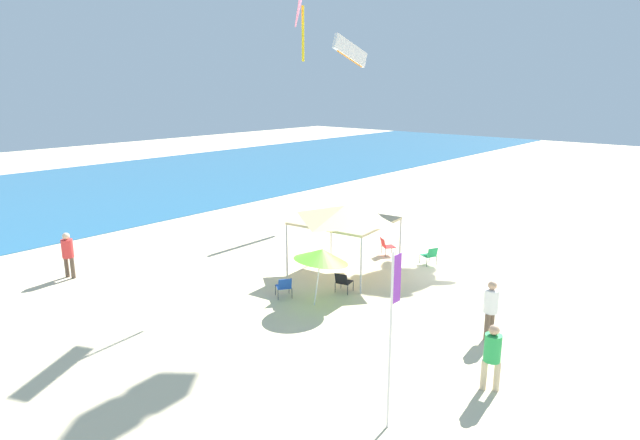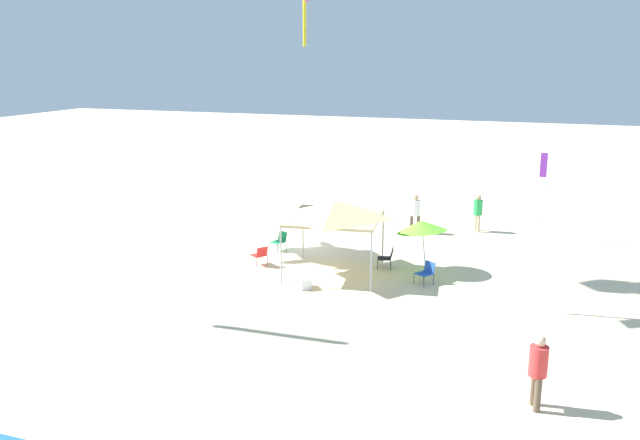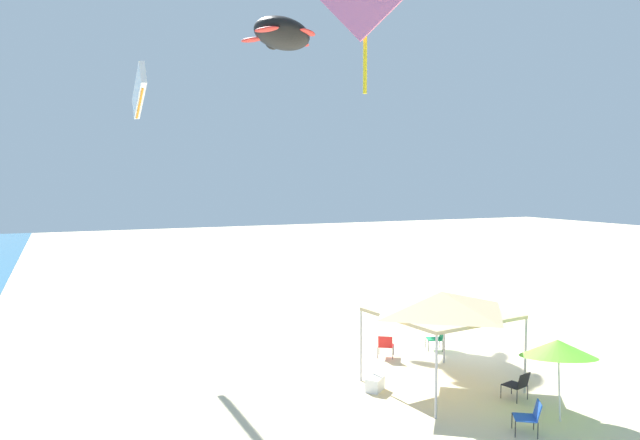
% 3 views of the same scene
% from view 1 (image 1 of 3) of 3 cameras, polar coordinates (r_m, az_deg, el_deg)
% --- Properties ---
extents(ground, '(120.00, 120.00, 0.10)m').
position_cam_1_polar(ground, '(23.02, 14.15, -5.77)').
color(ground, beige).
extents(ocean_strip, '(120.00, 25.10, 0.02)m').
position_cam_1_polar(ocean_strip, '(44.28, -22.19, 3.20)').
color(ocean_strip, '#28668E').
rests_on(ocean_strip, ground).
extents(canopy_tent, '(3.84, 3.94, 2.89)m').
position_cam_1_polar(canopy_tent, '(21.80, 2.68, 0.65)').
color(canopy_tent, '#B7B7BC').
rests_on(canopy_tent, ground).
extents(beach_umbrella, '(2.01, 1.98, 2.24)m').
position_cam_1_polar(beach_umbrella, '(18.81, 0.18, -3.78)').
color(beach_umbrella, silver).
rests_on(beach_umbrella, ground).
extents(folding_chair_near_cooler, '(0.78, 0.81, 0.82)m').
position_cam_1_polar(folding_chair_near_cooler, '(19.81, -3.86, -7.04)').
color(folding_chair_near_cooler, black).
rests_on(folding_chair_near_cooler, ground).
extents(folding_chair_left_of_tent, '(0.81, 0.78, 0.82)m').
position_cam_1_polar(folding_chair_left_of_tent, '(24.84, 7.11, -2.69)').
color(folding_chair_left_of_tent, black).
rests_on(folding_chair_left_of_tent, ground).
extents(folding_chair_right_of_tent, '(0.73, 0.78, 0.82)m').
position_cam_1_polar(folding_chair_right_of_tent, '(23.79, 11.68, -3.64)').
color(folding_chair_right_of_tent, black).
rests_on(folding_chair_right_of_tent, ground).
extents(folding_chair_facing_ocean, '(0.73, 0.65, 0.82)m').
position_cam_1_polar(folding_chair_facing_ocean, '(20.26, 2.48, -6.53)').
color(folding_chair_facing_ocean, black).
rests_on(folding_chair_facing_ocean, ground).
extents(cooler_box, '(0.71, 0.74, 0.40)m').
position_cam_1_polar(cooler_box, '(24.03, -0.29, -3.84)').
color(cooler_box, white).
rests_on(cooler_box, ground).
extents(banner_flag, '(0.36, 0.06, 4.23)m').
position_cam_1_polar(banner_flag, '(12.01, 7.71, -11.08)').
color(banner_flag, silver).
rests_on(banner_flag, ground).
extents(person_kite_handler, '(0.43, 0.44, 1.81)m').
position_cam_1_polar(person_kite_handler, '(14.60, 17.95, -13.30)').
color(person_kite_handler, '#C6B28C').
rests_on(person_kite_handler, ground).
extents(person_watching_sky, '(0.45, 0.49, 1.90)m').
position_cam_1_polar(person_watching_sky, '(23.90, -25.37, -3.06)').
color(person_watching_sky, brown).
rests_on(person_watching_sky, ground).
extents(person_by_tent, '(0.50, 0.45, 1.87)m').
position_cam_1_polar(person_by_tent, '(17.37, 17.81, -8.63)').
color(person_by_tent, brown).
rests_on(person_by_tent, ground).
extents(kite_parafoil_white, '(3.17, 0.31, 1.89)m').
position_cam_1_polar(kite_parafoil_white, '(33.43, 3.26, 17.58)').
color(kite_parafoil_white, white).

